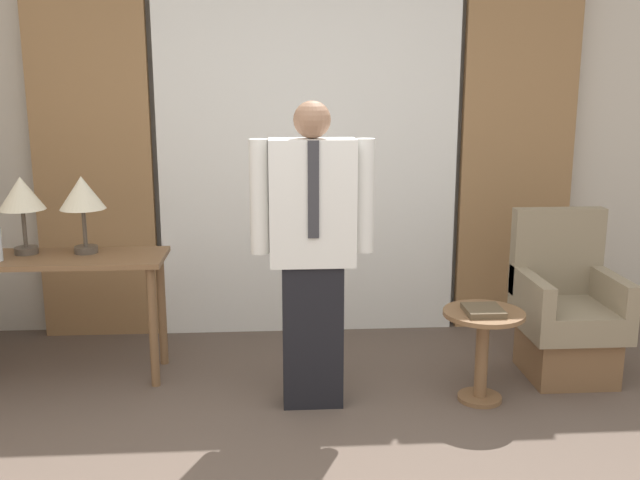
{
  "coord_description": "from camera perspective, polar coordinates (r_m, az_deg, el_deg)",
  "views": [
    {
      "loc": [
        -0.24,
        -2.25,
        1.72
      ],
      "look_at": [
        -0.01,
        1.19,
        0.95
      ],
      "focal_mm": 40.0,
      "sensor_mm": 36.0,
      "label": 1
    }
  ],
  "objects": [
    {
      "name": "desk",
      "position": [
        4.39,
        -20.48,
        -2.78
      ],
      "size": [
        1.27,
        0.45,
        0.74
      ],
      "color": "brown",
      "rests_on": "ground_plane"
    },
    {
      "name": "wall_back",
      "position": [
        4.94,
        -0.99,
        8.33
      ],
      "size": [
        10.0,
        0.06,
        2.7
      ],
      "color": "beige",
      "rests_on": "ground_plane"
    },
    {
      "name": "book",
      "position": [
        3.9,
        12.94,
        -5.51
      ],
      "size": [
        0.2,
        0.21,
        0.03
      ],
      "color": "brown",
      "rests_on": "side_table"
    },
    {
      "name": "curtain_drape_right",
      "position": [
        5.09,
        15.51,
        7.33
      ],
      "size": [
        0.77,
        0.06,
        2.58
      ],
      "color": "#997047",
      "rests_on": "ground_plane"
    },
    {
      "name": "curtain_sheer_center",
      "position": [
        4.81,
        -0.91,
        7.5
      ],
      "size": [
        2.0,
        0.06,
        2.58
      ],
      "color": "white",
      "rests_on": "ground_plane"
    },
    {
      "name": "person",
      "position": [
        3.7,
        -0.61,
        -0.51
      ],
      "size": [
        0.64,
        0.21,
        1.62
      ],
      "color": "black",
      "rests_on": "ground_plane"
    },
    {
      "name": "table_lamp_right",
      "position": [
        4.32,
        -18.49,
        3.36
      ],
      "size": [
        0.26,
        0.26,
        0.45
      ],
      "color": "#4C4238",
      "rests_on": "desk"
    },
    {
      "name": "table_lamp_left",
      "position": [
        4.42,
        -22.78,
        3.23
      ],
      "size": [
        0.26,
        0.26,
        0.45
      ],
      "color": "#4C4238",
      "rests_on": "desk"
    },
    {
      "name": "armchair",
      "position": [
        4.48,
        19.05,
        -5.82
      ],
      "size": [
        0.55,
        0.57,
        0.97
      ],
      "color": "brown",
      "rests_on": "ground_plane"
    },
    {
      "name": "curtain_drape_left",
      "position": [
        4.95,
        -17.78,
        7.05
      ],
      "size": [
        0.77,
        0.06,
        2.58
      ],
      "color": "#997047",
      "rests_on": "ground_plane"
    },
    {
      "name": "side_table",
      "position": [
        3.99,
        12.87,
        -7.8
      ],
      "size": [
        0.44,
        0.44,
        0.51
      ],
      "color": "brown",
      "rests_on": "ground_plane"
    }
  ]
}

